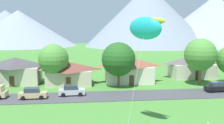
# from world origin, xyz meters

# --- Properties ---
(road_strip) EXTENTS (160.00, 6.73, 0.08)m
(road_strip) POSITION_xyz_m (0.00, 26.22, 0.04)
(road_strip) COLOR #424247
(road_strip) RESTS_ON ground
(mountain_east_ridge) EXTENTS (81.44, 81.44, 39.79)m
(mountain_east_ridge) POSITION_xyz_m (39.57, 155.87, 19.89)
(mountain_east_ridge) COLOR gray
(mountain_east_ridge) RESTS_ON ground
(mountain_central_ridge) EXTENTS (85.87, 85.87, 33.62)m
(mountain_central_ridge) POSITION_xyz_m (85.64, 155.43, 16.81)
(mountain_central_ridge) COLOR #8E939E
(mountain_central_ridge) RESTS_ON ground
(mountain_far_east_ridge) EXTENTS (79.55, 79.55, 24.08)m
(mountain_far_east_ridge) POSITION_xyz_m (-55.16, 178.18, 12.04)
(mountain_far_east_ridge) COLOR gray
(mountain_far_east_ridge) RESTS_ON ground
(mountain_far_west_ridge) EXTENTS (75.40, 75.40, 23.37)m
(mountain_far_west_ridge) POSITION_xyz_m (-44.27, 166.79, 11.69)
(mountain_far_west_ridge) COLOR gray
(mountain_far_west_ridge) RESTS_ON ground
(house_leftmost) EXTENTS (9.22, 7.19, 4.44)m
(house_leftmost) POSITION_xyz_m (-6.33, 36.62, 2.30)
(house_leftmost) COLOR beige
(house_leftmost) RESTS_ON ground
(house_left_center) EXTENTS (10.11, 7.08, 5.22)m
(house_left_center) POSITION_xyz_m (-16.89, 38.77, 2.70)
(house_left_center) COLOR beige
(house_left_center) RESTS_ON ground
(house_right_center) EXTENTS (9.96, 6.49, 5.18)m
(house_right_center) POSITION_xyz_m (5.62, 36.99, 2.68)
(house_right_center) COLOR beige
(house_right_center) RESTS_ON ground
(house_rightmost) EXTENTS (9.92, 7.32, 4.80)m
(house_rightmost) POSITION_xyz_m (20.57, 41.18, 2.48)
(house_rightmost) COLOR beige
(house_rightmost) RESTS_ON ground
(tree_near_left) EXTENTS (6.17, 6.17, 9.01)m
(tree_near_left) POSITION_xyz_m (18.75, 32.93, 5.91)
(tree_near_left) COLOR brown
(tree_near_left) RESTS_ON ground
(tree_right_of_center) EXTENTS (5.62, 5.62, 8.03)m
(tree_right_of_center) POSITION_xyz_m (-9.02, 34.47, 5.21)
(tree_right_of_center) COLOR #4C3823
(tree_right_of_center) RESTS_ON ground
(tree_near_right) EXTENTS (6.28, 6.28, 8.39)m
(tree_near_right) POSITION_xyz_m (2.92, 32.89, 5.24)
(tree_near_right) COLOR brown
(tree_near_right) RESTS_ON ground
(parked_car_silver_west_end) EXTENTS (4.25, 2.18, 1.68)m
(parked_car_silver_west_end) POSITION_xyz_m (-5.56, 27.26, 0.87)
(parked_car_silver_west_end) COLOR #B7BCC1
(parked_car_silver_west_end) RESTS_ON road_strip
(parked_car_black_mid_west) EXTENTS (4.23, 2.14, 1.68)m
(parked_car_black_mid_west) POSITION_xyz_m (19.25, 27.01, 0.87)
(parked_car_black_mid_west) COLOR black
(parked_car_black_mid_west) RESTS_ON road_strip
(parked_car_tan_mid_east) EXTENTS (4.23, 2.14, 1.68)m
(parked_car_tan_mid_east) POSITION_xyz_m (-11.45, 25.95, 0.87)
(parked_car_tan_mid_east) COLOR tan
(parked_car_tan_mid_east) RESTS_ON road_strip
(kite_flyer_with_kite) EXTENTS (4.64, 5.68, 12.10)m
(kite_flyer_with_kite) POSITION_xyz_m (2.71, 12.03, 10.77)
(kite_flyer_with_kite) COLOR #3D3D42
(kite_flyer_with_kite) RESTS_ON ground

